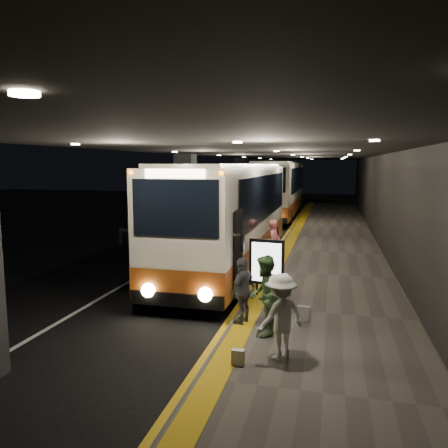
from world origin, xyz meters
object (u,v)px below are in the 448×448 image
at_px(coach_main, 231,220).
at_px(bag_polka, 304,314).
at_px(passenger_waiting_grey, 243,290).
at_px(coach_second, 279,192).
at_px(passenger_waiting_green, 264,296).
at_px(bag_plain, 238,357).
at_px(passenger_boarding, 274,244).
at_px(stanchion_post, 257,278).
at_px(info_sign, 267,263).
at_px(passenger_waiting_white, 280,317).

height_order(coach_main, bag_polka, coach_main).
bearing_deg(passenger_waiting_grey, coach_second, -156.77).
bearing_deg(passenger_waiting_green, bag_plain, -9.34).
height_order(passenger_waiting_green, bag_plain, passenger_waiting_green).
distance_m(coach_main, passenger_boarding, 1.97).
bearing_deg(stanchion_post, bag_polka, -51.30).
height_order(coach_second, info_sign, coach_second).
distance_m(coach_second, stanchion_post, 20.19).
relative_size(bag_polka, bag_plain, 1.22).
bearing_deg(passenger_boarding, info_sign, -163.20).
xyz_separation_m(coach_second, passenger_waiting_grey, (1.86, -22.40, -0.96)).
bearing_deg(bag_plain, stanchion_post, 95.13).
xyz_separation_m(coach_second, passenger_boarding, (1.86, -16.70, -0.87)).
height_order(passenger_waiting_green, stanchion_post, passenger_waiting_green).
height_order(passenger_boarding, bag_plain, passenger_boarding).
xyz_separation_m(passenger_boarding, passenger_waiting_grey, (0.00, -5.70, -0.09)).
distance_m(coach_main, info_sign, 5.69).
distance_m(coach_main, bag_plain, 8.79).
bearing_deg(passenger_waiting_grey, stanchion_post, -160.29).
height_order(coach_second, stanchion_post, coach_second).
xyz_separation_m(passenger_waiting_white, bag_polka, (0.33, 2.21, -0.67)).
bearing_deg(info_sign, passenger_boarding, 100.31).
relative_size(coach_main, coach_second, 0.97).
height_order(coach_main, coach_second, coach_second).
bearing_deg(coach_main, bag_polka, -60.94).
bearing_deg(bag_polka, passenger_boarding, 105.28).
bearing_deg(passenger_waiting_grey, bag_polka, 127.79).
bearing_deg(passenger_waiting_green, stanchion_post, -167.83).
relative_size(passenger_waiting_white, info_sign, 0.90).
xyz_separation_m(coach_main, passenger_waiting_white, (2.83, -7.92, -0.84)).
xyz_separation_m(coach_second, bag_polka, (3.28, -21.90, -1.59)).
relative_size(passenger_waiting_white, bag_polka, 4.59).
relative_size(coach_second, passenger_waiting_white, 7.46).
height_order(passenger_waiting_grey, bag_polka, passenger_waiting_grey).
xyz_separation_m(coach_second, passenger_waiting_green, (2.47, -22.99, -0.87)).
bearing_deg(bag_polka, passenger_waiting_grey, -160.70).
xyz_separation_m(passenger_waiting_green, passenger_waiting_grey, (-0.61, 0.59, -0.09)).
distance_m(passenger_boarding, bag_polka, 5.44).
xyz_separation_m(passenger_boarding, passenger_waiting_white, (1.09, -7.41, -0.05)).
bearing_deg(bag_polka, info_sign, 155.67).
height_order(coach_second, passenger_boarding, coach_second).
distance_m(passenger_waiting_white, passenger_waiting_grey, 2.04).
xyz_separation_m(bag_polka, bag_plain, (-1.06, -2.69, -0.03)).
height_order(coach_main, passenger_waiting_grey, coach_main).
bearing_deg(passenger_waiting_white, bag_plain, -12.95).
bearing_deg(bag_polka, passenger_waiting_white, -98.38).
relative_size(passenger_boarding, passenger_waiting_grey, 1.11).
distance_m(passenger_boarding, stanchion_post, 3.39).
bearing_deg(bag_polka, coach_second, 98.52).
bearing_deg(coach_second, stanchion_post, -85.09).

